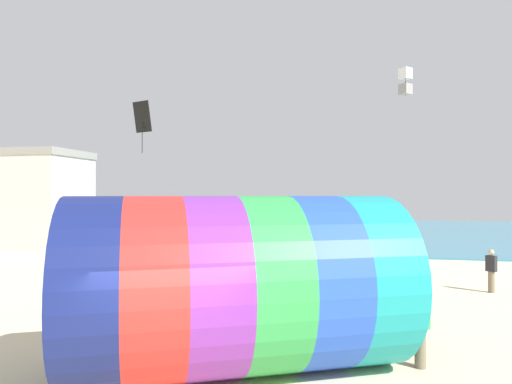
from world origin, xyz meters
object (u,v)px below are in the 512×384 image
at_px(bystander_near_water, 491,271).
at_px(bystander_mid_beach, 278,270).
at_px(kite_white_box, 405,81).
at_px(giant_inflatable_tube, 237,284).
at_px(kite_handler, 420,326).
at_px(kite_black_diamond, 142,117).

relative_size(bystander_near_water, bystander_mid_beach, 1.01).
height_order(kite_white_box, bystander_mid_beach, kite_white_box).
height_order(giant_inflatable_tube, bystander_near_water, giant_inflatable_tube).
distance_m(kite_handler, bystander_near_water, 9.33).
relative_size(kite_handler, bystander_near_water, 1.06).
relative_size(giant_inflatable_tube, kite_handler, 4.45).
bearing_deg(kite_handler, kite_white_box, 85.19).
bearing_deg(bystander_mid_beach, kite_white_box, 47.19).
bearing_deg(bystander_mid_beach, bystander_near_water, 10.94).
relative_size(kite_handler, kite_white_box, 1.28).
bearing_deg(bystander_near_water, kite_black_diamond, 177.91).
xyz_separation_m(kite_white_box, bystander_mid_beach, (-5.32, -5.75, -8.43)).
distance_m(kite_handler, bystander_mid_beach, 8.19).
bearing_deg(kite_black_diamond, bystander_near_water, -2.09).
bearing_deg(giant_inflatable_tube, bystander_near_water, 51.72).
height_order(giant_inflatable_tube, bystander_mid_beach, giant_inflatable_tube).
bearing_deg(bystander_mid_beach, kite_handler, -58.72).
bearing_deg(bystander_near_water, kite_white_box, 122.51).
bearing_deg(giant_inflatable_tube, kite_white_box, 70.48).
distance_m(giant_inflatable_tube, bystander_near_water, 12.25).
distance_m(kite_handler, kite_white_box, 15.28).
distance_m(kite_black_diamond, kite_white_box, 12.72).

